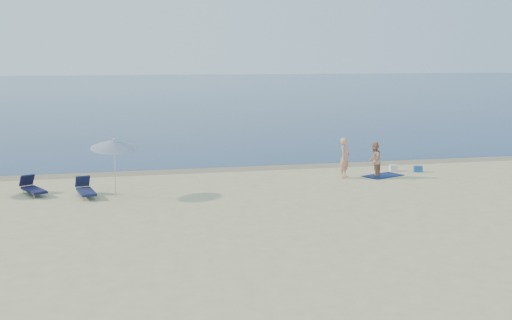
{
  "coord_description": "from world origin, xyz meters",
  "views": [
    {
      "loc": [
        -7.49,
        -12.61,
        5.82
      ],
      "look_at": [
        -0.91,
        16.0,
        1.0
      ],
      "focal_mm": 45.0,
      "sensor_mm": 36.0,
      "label": 1
    }
  ],
  "objects": [
    {
      "name": "wet_sand_strip",
      "position": [
        0.0,
        19.4,
        0.0
      ],
      "size": [
        240.0,
        1.6,
        0.0
      ],
      "primitive_type": "cube",
      "color": "#847254",
      "rests_on": "ground"
    },
    {
      "name": "person_right",
      "position": [
        4.87,
        15.73,
        0.85
      ],
      "size": [
        1.03,
        1.04,
        1.7
      ],
      "primitive_type": "imported",
      "rotation": [
        0.0,
        0.0,
        -2.31
      ],
      "color": "tan",
      "rests_on": "ground"
    },
    {
      "name": "umbrella_near",
      "position": [
        -7.33,
        14.26,
        2.19
      ],
      "size": [
        2.15,
        2.17,
        2.55
      ],
      "rotation": [
        0.0,
        0.0,
        0.11
      ],
      "color": "silver",
      "rests_on": "ground"
    },
    {
      "name": "beach_towel",
      "position": [
        5.4,
        15.87,
        0.02
      ],
      "size": [
        2.2,
        1.74,
        0.03
      ],
      "primitive_type": "cube",
      "rotation": [
        0.0,
        0.0,
        0.4
      ],
      "color": "#0E1B46",
      "rests_on": "ground"
    },
    {
      "name": "lounger_right",
      "position": [
        -8.55,
        14.35,
        0.29
      ],
      "size": [
        0.94,
        1.89,
        0.8
      ],
      "rotation": [
        0.0,
        0.0,
        0.2
      ],
      "color": "#161C3D",
      "rests_on": "ground"
    },
    {
      "name": "blue_cooler",
      "position": [
        7.59,
        16.52,
        0.15
      ],
      "size": [
        0.5,
        0.42,
        0.31
      ],
      "primitive_type": "cube",
      "rotation": [
        0.0,
        0.0,
        -0.32
      ],
      "color": "#1D539F",
      "rests_on": "ground"
    },
    {
      "name": "lounger_left",
      "position": [
        -10.73,
        15.21,
        0.29
      ],
      "size": [
        1.3,
        1.85,
        0.79
      ],
      "rotation": [
        0.0,
        0.0,
        0.46
      ],
      "color": "#121433",
      "rests_on": "ground"
    },
    {
      "name": "ground",
      "position": [
        0.0,
        0.0,
        0.0
      ],
      "size": [
        160.0,
        160.0,
        0.0
      ],
      "primitive_type": "plane",
      "color": "#CFC28A",
      "rests_on": "ground"
    },
    {
      "name": "person_left",
      "position": [
        3.42,
        15.87,
        0.97
      ],
      "size": [
        0.82,
        0.84,
        1.94
      ],
      "primitive_type": "imported",
      "rotation": [
        0.0,
        0.0,
        0.84
      ],
      "color": "tan",
      "rests_on": "ground"
    },
    {
      "name": "white_bag",
      "position": [
        6.48,
        17.02,
        0.16
      ],
      "size": [
        0.41,
        0.36,
        0.31
      ],
      "primitive_type": "cube",
      "rotation": [
        0.0,
        0.0,
        -0.14
      ],
      "color": "silver",
      "rests_on": "ground"
    },
    {
      "name": "sea",
      "position": [
        0.0,
        100.0,
        0.0
      ],
      "size": [
        240.0,
        160.0,
        0.01
      ],
      "primitive_type": "cube",
      "color": "#0B2046",
      "rests_on": "ground"
    }
  ]
}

